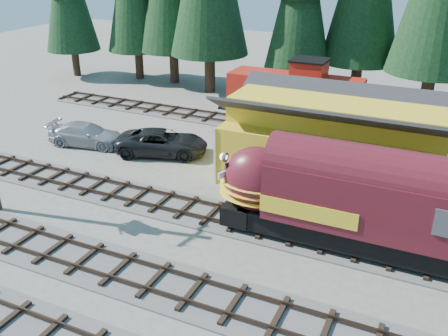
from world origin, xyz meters
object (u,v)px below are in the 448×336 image
at_px(locomotive, 361,206).
at_px(pickup_truck_b, 86,134).
at_px(caboose, 295,98).
at_px(pickup_truck_a, 162,142).
at_px(depot, 333,135).

bearing_deg(locomotive, pickup_truck_b, 165.16).
height_order(caboose, pickup_truck_a, caboose).
xyz_separation_m(caboose, pickup_truck_a, (-6.48, -8.01, -1.66)).
bearing_deg(locomotive, depot, 113.98).
height_order(depot, caboose, caboose).
bearing_deg(pickup_truck_a, locomotive, -131.72).
relative_size(caboose, pickup_truck_b, 1.81).
bearing_deg(depot, pickup_truck_b, -175.55).
relative_size(caboose, pickup_truck_a, 1.61).
relative_size(locomotive, caboose, 1.46).
bearing_deg(depot, pickup_truck_a, -177.36).
distance_m(depot, caboose, 8.82).
bearing_deg(locomotive, caboose, 118.20).
relative_size(depot, pickup_truck_b, 2.41).
height_order(pickup_truck_a, pickup_truck_b, pickup_truck_a).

